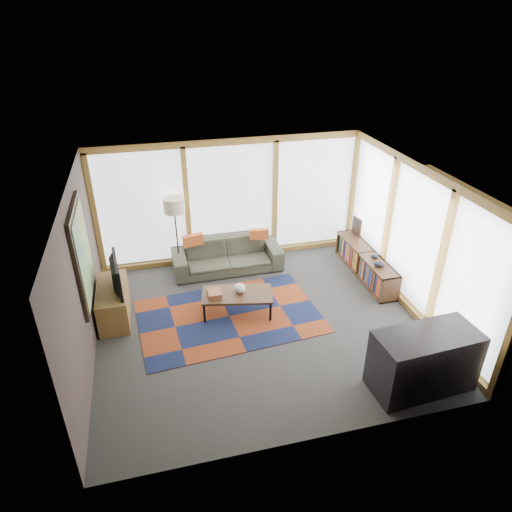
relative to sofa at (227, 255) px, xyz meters
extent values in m
plane|color=#2B2B28|center=(0.22, -1.95, -0.32)|extent=(5.50, 5.50, 0.00)
cube|color=#3F342E|center=(-2.53, -1.95, 0.98)|extent=(0.04, 5.00, 2.60)
cube|color=#3F342E|center=(0.22, -4.45, 0.98)|extent=(5.50, 0.04, 2.60)
cube|color=silver|center=(0.22, -1.95, 2.28)|extent=(5.50, 5.00, 0.04)
cube|color=white|center=(0.22, 0.52, 0.98)|extent=(5.30, 0.02, 2.35)
cube|color=white|center=(2.94, -1.95, 0.98)|extent=(0.02, 4.80, 2.35)
cube|color=black|center=(-2.49, -1.65, 1.23)|extent=(0.05, 1.35, 1.55)
cube|color=gold|center=(-2.46, -1.65, 1.23)|extent=(0.02, 1.20, 1.40)
cube|color=maroon|center=(-0.29, -1.65, -0.32)|extent=(3.26, 2.24, 0.01)
imported|color=#36382A|center=(0.00, 0.00, 0.00)|extent=(2.21, 0.87, 0.64)
cube|color=#BD5520|center=(-0.67, 0.00, 0.43)|extent=(0.42, 0.21, 0.22)
cube|color=#BD5520|center=(0.67, -0.05, 0.42)|extent=(0.38, 0.16, 0.21)
cube|color=brown|center=(-0.52, -1.54, 0.13)|extent=(0.23, 0.29, 0.09)
ellipsoid|color=silver|center=(-0.07, -1.54, 0.17)|extent=(0.24, 0.24, 0.17)
ellipsoid|color=black|center=(2.63, -1.47, 0.25)|extent=(0.25, 0.25, 0.10)
ellipsoid|color=black|center=(2.70, -1.17, 0.24)|extent=(0.15, 0.15, 0.07)
cube|color=black|center=(2.78, -0.13, 0.39)|extent=(0.08, 0.29, 0.38)
cube|color=brown|center=(-2.23, -1.16, -0.02)|extent=(0.50, 1.20, 0.60)
imported|color=black|center=(-2.18, -1.20, 0.55)|extent=(0.22, 0.97, 0.55)
cube|color=black|center=(2.04, -3.94, 0.14)|extent=(1.49, 0.77, 0.92)
camera|label=1|loc=(-1.43, -8.09, 4.50)|focal=32.00mm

